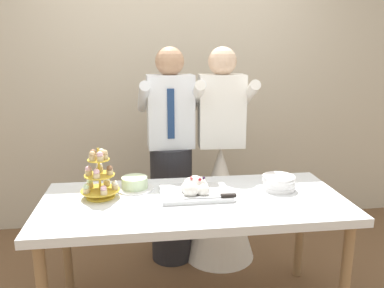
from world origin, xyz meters
TOP-DOWN VIEW (x-y plane):
  - rear_wall at (0.00, 1.45)m, footprint 5.20×0.10m
  - dessert_table at (0.00, 0.00)m, footprint 1.80×0.80m
  - cupcake_stand at (-0.55, 0.10)m, footprint 0.23×0.23m
  - main_cake_tray at (0.01, 0.06)m, footprint 0.44×0.31m
  - plate_stack at (0.56, 0.09)m, footprint 0.21×0.21m
  - round_cake at (-0.35, 0.22)m, footprint 0.24×0.24m
  - person_groom at (-0.08, 0.70)m, footprint 0.48×0.51m
  - person_bride at (0.30, 0.69)m, footprint 0.56×0.56m

SIDE VIEW (x-z plane):
  - person_bride at x=0.30m, z-range -0.25..1.41m
  - dessert_table at x=0.00m, z-range 0.31..1.09m
  - person_groom at x=-0.08m, z-range -0.08..1.58m
  - round_cake at x=-0.35m, z-range 0.77..0.85m
  - main_cake_tray at x=0.01m, z-range 0.75..0.88m
  - plate_stack at x=0.56m, z-range 0.77..0.86m
  - cupcake_stand at x=-0.55m, z-range 0.75..1.05m
  - rear_wall at x=0.00m, z-range 0.00..2.90m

